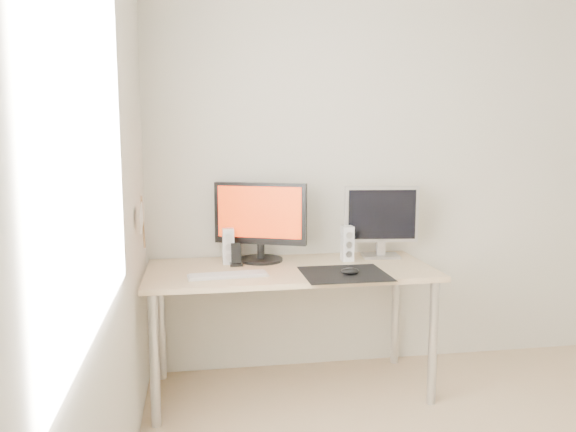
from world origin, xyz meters
TOP-DOWN VIEW (x-y plane):
  - wall_back at (0.00, 1.75)m, footprint 3.50×0.00m
  - wall_left at (-1.75, 0.00)m, footprint 0.00×3.50m
  - window_pane at (-1.74, 0.00)m, footprint 0.00×1.30m
  - mousepad at (-0.67, 1.18)m, footprint 0.45×0.40m
  - mouse at (-0.65, 1.15)m, footprint 0.10×0.06m
  - desk at (-0.93, 1.38)m, footprint 1.60×0.70m
  - main_monitor at (-1.08, 1.57)m, footprint 0.53×0.34m
  - second_monitor at (-0.33, 1.57)m, footprint 0.45×0.18m
  - speaker_left at (-1.27, 1.54)m, footprint 0.07×0.08m
  - speaker_right at (-0.57, 1.50)m, footprint 0.07×0.08m
  - keyboard at (-1.29, 1.23)m, footprint 0.43×0.16m
  - phone_dock at (-1.23, 1.48)m, footprint 0.07×0.06m
  - pennant at (-1.72, 1.24)m, footprint 0.01×0.23m

SIDE VIEW (x-z plane):
  - desk at x=-0.93m, z-range 0.29..1.02m
  - mousepad at x=-0.67m, z-range 0.73..0.73m
  - keyboard at x=-1.29m, z-range 0.73..0.75m
  - mouse at x=-0.65m, z-range 0.73..0.77m
  - phone_dock at x=-1.23m, z-range 0.70..0.84m
  - speaker_left at x=-1.27m, z-range 0.73..0.94m
  - speaker_right at x=-0.57m, z-range 0.73..0.94m
  - second_monitor at x=-0.33m, z-range 0.75..1.19m
  - main_monitor at x=-1.08m, z-range 0.75..1.22m
  - pennant at x=-1.72m, z-range 0.90..1.19m
  - wall_back at x=0.00m, z-range -0.50..3.00m
  - wall_left at x=-1.75m, z-range -0.50..3.00m
  - window_pane at x=-1.74m, z-range 0.85..2.15m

